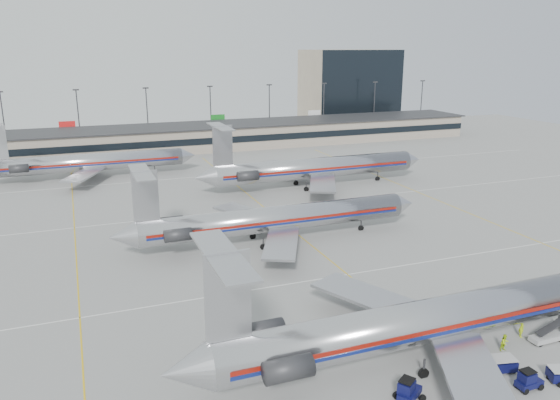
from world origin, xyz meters
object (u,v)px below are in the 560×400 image
jet_second_row (271,219)px  belt_loader (547,336)px  tug_center (528,381)px  jet_foreground (429,320)px

jet_second_row → belt_loader: jet_second_row is taller
jet_second_row → tug_center: bearing=-79.2°
jet_foreground → belt_loader: bearing=-8.2°
jet_foreground → jet_second_row: jet_foreground is taller
jet_foreground → jet_second_row: (-2.75, 32.11, -0.24)m
jet_foreground → jet_second_row: 32.23m
jet_foreground → tug_center: bearing=-55.3°
jet_second_row → belt_loader: bearing=-66.6°
jet_foreground → belt_loader: size_ratio=12.26×
tug_center → belt_loader: (7.23, 5.01, -0.23)m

